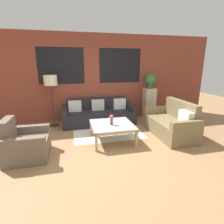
# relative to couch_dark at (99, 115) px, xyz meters

# --- Properties ---
(ground_plane) EXTENTS (16.00, 16.00, 0.00)m
(ground_plane) POSITION_rel_couch_dark_xyz_m (-0.12, -1.95, -0.28)
(ground_plane) COLOR #9E754C
(wall_back_brick) EXTENTS (8.40, 0.09, 2.80)m
(wall_back_brick) POSITION_rel_couch_dark_xyz_m (-0.12, 0.49, 1.13)
(wall_back_brick) COLOR brown
(wall_back_brick) RESTS_ON ground_plane
(rug) EXTENTS (1.87, 1.45, 0.00)m
(rug) POSITION_rel_couch_dark_xyz_m (0.11, -0.79, -0.28)
(rug) COLOR silver
(rug) RESTS_ON ground_plane
(couch_dark) EXTENTS (2.25, 0.88, 0.78)m
(couch_dark) POSITION_rel_couch_dark_xyz_m (0.00, 0.00, 0.00)
(couch_dark) COLOR #232328
(couch_dark) RESTS_ON ground_plane
(settee_vintage) EXTENTS (0.80, 1.58, 0.92)m
(settee_vintage) POSITION_rel_couch_dark_xyz_m (1.73, -1.42, 0.03)
(settee_vintage) COLOR olive
(settee_vintage) RESTS_ON ground_plane
(armchair_corner) EXTENTS (0.80, 0.84, 0.84)m
(armchair_corner) POSITION_rel_couch_dark_xyz_m (-1.78, -1.80, -0.01)
(armchair_corner) COLOR #6B5B4C
(armchair_corner) RESTS_ON ground_plane
(coffee_table) EXTENTS (1.00, 1.00, 0.44)m
(coffee_table) POSITION_rel_couch_dark_xyz_m (0.11, -1.42, 0.10)
(coffee_table) COLOR silver
(coffee_table) RESTS_ON ground_plane
(floor_lamp) EXTENTS (0.38, 0.38, 1.55)m
(floor_lamp) POSITION_rel_couch_dark_xyz_m (-1.39, 0.07, 1.05)
(floor_lamp) COLOR #2D2D2D
(floor_lamp) RESTS_ON ground_plane
(drawer_cabinet) EXTENTS (0.38, 0.37, 1.05)m
(drawer_cabinet) POSITION_rel_couch_dark_xyz_m (1.84, 0.23, 0.24)
(drawer_cabinet) COLOR #C6B793
(drawer_cabinet) RESTS_ON ground_plane
(potted_plant) EXTENTS (0.37, 0.37, 0.49)m
(potted_plant) POSITION_rel_couch_dark_xyz_m (1.84, 0.23, 1.05)
(potted_plant) COLOR #47474C
(potted_plant) RESTS_ON drawer_cabinet
(flower_vase) EXTENTS (0.11, 0.11, 0.25)m
(flower_vase) POSITION_rel_couch_dark_xyz_m (0.08, -1.47, 0.31)
(flower_vase) COLOR brown
(flower_vase) RESTS_ON coffee_table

